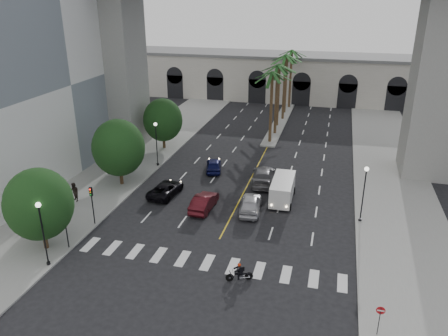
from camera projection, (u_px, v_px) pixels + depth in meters
The scene contains 30 objects.
ground at pixel (213, 252), 34.61m from camera, with size 140.00×140.00×0.00m, color black.
sidewalk_left at pixel (126, 166), 51.58m from camera, with size 8.00×100.00×0.15m, color gray.
sidewalk_right at pixel (395, 193), 44.49m from camera, with size 8.00×100.00×0.15m, color gray.
median at pixel (280, 122), 68.64m from camera, with size 2.00×24.00×0.20m, color gray.
building_left at pixel (6, 79), 47.88m from camera, with size 16.50×32.50×20.60m.
pier_building at pixel (293, 77), 82.32m from camera, with size 71.00×10.50×8.50m.
palm_a at pixel (272, 76), 56.30m from camera, with size 3.20×3.20×10.30m.
palm_b at pixel (278, 69), 59.76m from camera, with size 3.20×3.20×10.60m.
palm_c at pixel (279, 68), 63.59m from camera, with size 3.20×3.20×10.10m.
palm_d at pixel (286, 59), 66.82m from camera, with size 3.20×3.20×10.90m.
palm_e at pixel (287, 58), 70.63m from camera, with size 3.20×3.20×10.40m.
palm_f at pixel (292, 53), 74.05m from camera, with size 3.20×3.20×10.70m.
street_tree_near at pixel (39, 204), 33.49m from camera, with size 5.20×5.20×6.89m.
street_tree_mid at pixel (119, 148), 45.07m from camera, with size 5.44×5.44×7.21m.
street_tree_far at pixel (163, 120), 55.94m from camera, with size 5.04×5.04×6.68m.
lamp_post_left_near at pixel (42, 229), 31.62m from camera, with size 0.40×0.40×5.35m.
lamp_post_left_far at pixel (156, 140), 50.44m from camera, with size 0.40×0.40×5.35m.
lamp_post_right at pixel (364, 190), 37.88m from camera, with size 0.40×0.40×5.35m.
traffic_signal_near at pixel (65, 221), 34.10m from camera, with size 0.25×0.18×3.65m.
traffic_signal_far at pixel (92, 199), 37.69m from camera, with size 0.25×0.18×3.65m.
motorcycle_rider at pixel (240, 273), 30.99m from camera, with size 1.87×0.85×1.43m.
car_a at pixel (251, 204), 40.71m from camera, with size 1.92×4.76×1.62m, color #B0B0B5.
car_b at pixel (204, 202), 41.14m from camera, with size 1.60×4.58×1.51m, color #410D12.
car_c at pixel (166, 189), 44.04m from camera, with size 2.24×4.86×1.35m, color black.
car_d at pixel (263, 176), 46.80m from camera, with size 2.37×5.82×1.69m, color slate.
car_e at pixel (214, 165), 50.05m from camera, with size 1.68×4.17×1.42m, color #0E1143.
cargo_van at pixel (283, 189), 42.62m from camera, with size 2.22×5.36×2.27m.
pedestrian_a at pixel (45, 208), 39.47m from camera, with size 0.61×0.40×1.68m, color black.
pedestrian_b at pixel (74, 192), 42.33m from camera, with size 0.93×0.72×1.91m, color black.
do_not_enter_sign at pixel (380, 315), 25.56m from camera, with size 0.53×0.05×2.17m.
Camera 1 is at (8.40, -28.38, 19.16)m, focal length 35.00 mm.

